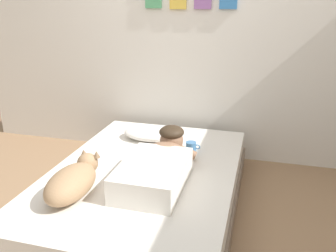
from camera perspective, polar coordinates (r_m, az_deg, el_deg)
The scene contains 8 objects.
ground_plane at distance 2.59m, azimuth -4.30°, elevation -17.20°, with size 13.32×13.32×0.00m, color #8C6B4C.
back_wall at distance 3.57m, azimuth 3.64°, elevation 14.78°, with size 4.66×0.12×2.50m.
bed at distance 2.80m, azimuth -3.69°, elevation -10.03°, with size 1.40×2.06×0.34m.
pillow at distance 3.26m, azimuth -2.68°, elevation -1.21°, with size 0.52×0.32×0.11m, color white.
person_lying at distance 2.55m, azimuth -1.50°, elevation -6.15°, with size 0.43×0.92×0.27m.
dog at distance 2.41m, azimuth -15.01°, elevation -8.47°, with size 0.26×0.57×0.21m.
coffee_cup at distance 3.03m, azimuth 3.75°, elevation -3.27°, with size 0.12×0.09×0.07m.
cell_phone at distance 2.68m, azimuth -6.88°, elevation -7.30°, with size 0.07×0.14×0.01m, color black.
Camera 1 is at (0.72, -1.94, 1.55)m, focal length 37.86 mm.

